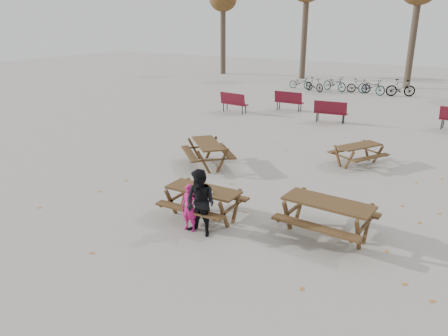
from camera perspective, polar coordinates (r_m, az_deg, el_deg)
The scene contains 13 objects.
ground at distance 10.80m, azimuth -2.68°, elevation -6.53°, with size 80.00×80.00×0.00m, color gray.
main_picnic_table at distance 10.56m, azimuth -2.73°, elevation -3.66°, with size 1.80×1.45×0.78m.
food_tray at distance 10.23m, azimuth -2.02°, elevation -3.18°, with size 0.18×0.11×0.04m, color white.
bread_roll at distance 10.22m, azimuth -2.02°, elevation -2.96°, with size 0.14×0.06×0.05m, color tan.
soda_bottle at distance 10.39m, azimuth -3.34°, elevation -2.51°, with size 0.07×0.07×0.17m.
child at distance 10.01m, azimuth -4.54°, elevation -5.21°, with size 0.41×0.27×1.11m, color #BD176A.
adult at distance 9.71m, azimuth -3.10°, elevation -4.61°, with size 0.75×0.58×1.54m, color black.
picnic_table_east at distance 10.03m, azimuth 13.29°, elevation -6.50°, with size 1.96×1.58×0.84m, color #3A2615, non-canonical shape.
picnic_table_north at distance 14.41m, azimuth -2.14°, elevation 1.84°, with size 1.82×1.46×0.78m, color #3A2615, non-canonical shape.
picnic_table_far at distance 15.15m, azimuth 17.10°, elevation 1.65°, with size 1.58×1.27×0.68m, color #3A2615, non-canonical shape.
park_bench_row at distance 21.74m, azimuth 12.74°, elevation 7.66°, with size 11.79×2.42×1.03m.
bicycle_row at distance 29.87m, azimuth 16.12°, elevation 10.35°, with size 8.14×2.08×1.05m.
fallen_leaves at distance 12.59m, azimuth 5.40°, elevation -2.72°, with size 11.00×11.00×0.01m, color #B5682B, non-canonical shape.
Camera 1 is at (5.31, -8.16, 4.68)m, focal length 35.00 mm.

